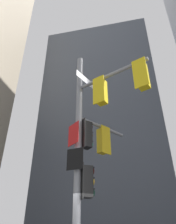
# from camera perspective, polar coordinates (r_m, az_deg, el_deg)

# --- Properties ---
(building_mid_block) EXTENTS (17.01, 17.01, 33.23)m
(building_mid_block) POSITION_cam_1_polar(r_m,az_deg,el_deg) (37.13, 4.55, -5.63)
(building_mid_block) COLOR #4C5460
(building_mid_block) RESTS_ON ground
(signal_pole_assembly) EXTENTS (3.11, 3.36, 8.15)m
(signal_pole_assembly) POSITION_cam_1_polar(r_m,az_deg,el_deg) (7.73, 1.48, -5.59)
(signal_pole_assembly) COLOR gray
(signal_pole_assembly) RESTS_ON ground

